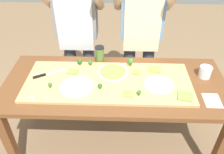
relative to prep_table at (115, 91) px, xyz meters
The scene contains 26 objects.
ground_plane 0.67m from the prep_table, ahead, with size 8.00×8.00×0.00m, color #896B4C.
prep_table is the anchor object (origin of this frame).
cutting_board 0.12m from the prep_table, behind, with size 1.37×0.55×0.02m, color tan.
chefs_knife 0.62m from the prep_table, behind, with size 0.25×0.16×0.02m.
pizza_whole_white_garlic 0.38m from the prep_table, ahead, with size 0.24×0.24×0.02m.
pizza_whole_pesto_green 0.17m from the prep_table, 100.75° to the left, with size 0.27×0.27×0.02m.
pizza_whole_cheese_artichoke 0.34m from the prep_table, 161.44° to the right, with size 0.27×0.27×0.02m.
pizza_slice_far_right 0.40m from the prep_table, 163.63° to the left, with size 0.09×0.09×0.01m, color #899E4C.
pizza_slice_far_left 0.23m from the prep_table, 59.21° to the right, with size 0.08×0.08×0.01m, color #899E4C.
pizza_slice_near_left 0.58m from the prep_table, 18.85° to the right, with size 0.11×0.11×0.01m, color #899E4C.
pizza_slice_center 0.40m from the prep_table, 25.01° to the left, with size 0.10×0.10×0.01m, color #899E4C.
pizza_slice_near_right 0.25m from the prep_table, 31.53° to the left, with size 0.07×0.07×0.01m, color #899E4C.
broccoli_floret_center_left 0.30m from the prep_table, 58.74° to the left, with size 0.05×0.05×0.07m.
broccoli_floret_front_mid 0.35m from the prep_table, 136.07° to the left, with size 0.04×0.04×0.05m.
broccoli_floret_back_right 0.55m from the prep_table, 168.10° to the right, with size 0.03×0.03×0.05m.
broccoli_floret_front_left 0.30m from the prep_table, 43.58° to the right, with size 0.03×0.03×0.05m.
broccoli_floret_center_right 0.21m from the prep_table, 137.02° to the right, with size 0.04×0.04×0.05m.
broccoli_floret_back_mid 0.42m from the prep_table, 145.29° to the left, with size 0.04×0.04×0.06m.
cheese_crumble_a 0.61m from the prep_table, ahead, with size 0.01×0.01×0.01m, color white.
cheese_crumble_b 0.57m from the prep_table, 154.11° to the right, with size 0.01×0.01×0.01m, color silver.
cheese_crumble_c 0.67m from the prep_table, 158.33° to the right, with size 0.02×0.02×0.02m, color white.
flour_cup 0.79m from the prep_table, ahead, with size 0.10×0.10×0.10m.
sauce_jar 0.39m from the prep_table, 115.29° to the left, with size 0.08×0.08×0.16m.
recipe_note 0.78m from the prep_table, 14.77° to the right, with size 0.12×0.16×0.00m, color white.
cook_left 0.77m from the prep_table, 124.05° to the left, with size 0.54×0.39×1.67m.
cook_right 0.70m from the prep_table, 67.32° to the left, with size 0.54×0.39×1.67m.
Camera 1 is at (0.03, -1.53, 1.99)m, focal length 37.54 mm.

